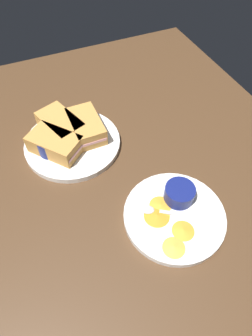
# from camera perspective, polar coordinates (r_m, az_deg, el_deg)

# --- Properties ---
(ground_plane) EXTENTS (1.10, 1.10, 0.03)m
(ground_plane) POSITION_cam_1_polar(r_m,az_deg,el_deg) (0.75, -6.05, 0.44)
(ground_plane) COLOR #4C331E
(plate_sandwich_main) EXTENTS (0.26, 0.26, 0.02)m
(plate_sandwich_main) POSITION_cam_1_polar(r_m,az_deg,el_deg) (0.78, -10.65, 4.93)
(plate_sandwich_main) COLOR white
(plate_sandwich_main) RESTS_ON ground_plane
(sandwich_half_near) EXTENTS (0.13, 0.08, 0.05)m
(sandwich_half_near) POSITION_cam_1_polar(r_m,az_deg,el_deg) (0.78, -8.05, 8.30)
(sandwich_half_near) COLOR #C68C42
(sandwich_half_near) RESTS_ON plate_sandwich_main
(sandwich_half_far) EXTENTS (0.15, 0.12, 0.05)m
(sandwich_half_far) POSITION_cam_1_polar(r_m,az_deg,el_deg) (0.79, -12.99, 8.41)
(sandwich_half_far) COLOR #C68C42
(sandwich_half_far) RESTS_ON plate_sandwich_main
(sandwich_half_extra) EXTENTS (0.15, 0.14, 0.05)m
(sandwich_half_extra) POSITION_cam_1_polar(r_m,az_deg,el_deg) (0.75, -14.06, 4.74)
(sandwich_half_extra) COLOR #C68C42
(sandwich_half_extra) RESTS_ON plate_sandwich_main
(ramekin_dark_sauce) EXTENTS (0.07, 0.07, 0.04)m
(ramekin_dark_sauce) POSITION_cam_1_polar(r_m,az_deg,el_deg) (0.75, -14.94, 4.76)
(ramekin_dark_sauce) COLOR navy
(ramekin_dark_sauce) RESTS_ON plate_sandwich_main
(spoon_by_dark_ramekin) EXTENTS (0.04, 0.10, 0.01)m
(spoon_by_dark_ramekin) POSITION_cam_1_polar(r_m,az_deg,el_deg) (0.76, -10.46, 4.43)
(spoon_by_dark_ramekin) COLOR silver
(spoon_by_dark_ramekin) RESTS_ON plate_sandwich_main
(plate_chips_companion) EXTENTS (0.23, 0.23, 0.02)m
(plate_chips_companion) POSITION_cam_1_polar(r_m,az_deg,el_deg) (0.65, 9.66, -9.45)
(plate_chips_companion) COLOR white
(plate_chips_companion) RESTS_ON ground_plane
(ramekin_light_gravy) EXTENTS (0.07, 0.07, 0.04)m
(ramekin_light_gravy) POSITION_cam_1_polar(r_m,az_deg,el_deg) (0.65, 10.69, -4.97)
(ramekin_light_gravy) COLOR navy
(ramekin_light_gravy) RESTS_ON plate_chips_companion
(spoon_by_gravy_ramekin) EXTENTS (0.07, 0.09, 0.01)m
(spoon_by_gravy_ramekin) POSITION_cam_1_polar(r_m,az_deg,el_deg) (0.64, 5.45, -8.46)
(spoon_by_gravy_ramekin) COLOR silver
(spoon_by_gravy_ramekin) RESTS_ON plate_chips_companion
(plantain_chip_scatter) EXTENTS (0.16, 0.10, 0.01)m
(plantain_chip_scatter) POSITION_cam_1_polar(r_m,az_deg,el_deg) (0.63, 8.26, -10.79)
(plantain_chip_scatter) COLOR gold
(plantain_chip_scatter) RESTS_ON plate_chips_companion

